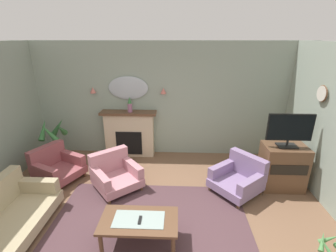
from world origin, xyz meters
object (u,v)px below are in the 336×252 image
(wall_clock, at_px, (322,94))
(tv_flatscreen, at_px, (290,130))
(mantel_vase_right, at_px, (130,105))
(wall_sconce_left, at_px, (93,90))
(wall_mirror, at_px, (128,88))
(armchair_near_fireplace, at_px, (115,173))
(tv_cabinet, at_px, (282,167))
(tv_remote, at_px, (140,220))
(wall_sconce_right, at_px, (163,91))
(armchair_beside_couch, at_px, (56,166))
(potted_plant_corner_palm, at_px, (55,144))
(coffee_table, at_px, (139,223))
(armchair_by_coffee_table, at_px, (239,177))
(fireplace, at_px, (130,134))
(floral_couch, at_px, (1,221))

(wall_clock, height_order, tv_flatscreen, wall_clock)
(mantel_vase_right, height_order, wall_sconce_left, wall_sconce_left)
(wall_mirror, distance_m, armchair_near_fireplace, 2.10)
(wall_sconce_left, bearing_deg, tv_cabinet, -18.26)
(wall_clock, bearing_deg, tv_remote, -151.31)
(wall_mirror, relative_size, wall_sconce_right, 6.86)
(wall_sconce_right, relative_size, tv_flatscreen, 0.17)
(armchair_beside_couch, bearing_deg, tv_flatscreen, -1.38)
(wall_sconce_right, relative_size, potted_plant_corner_palm, 0.13)
(coffee_table, xyz_separation_m, armchair_near_fireplace, (-0.71, 1.42, -0.08))
(wall_mirror, xyz_separation_m, armchair_by_coffee_table, (2.41, -1.60, -1.40))
(mantel_vase_right, height_order, armchair_near_fireplace, mantel_vase_right)
(wall_clock, xyz_separation_m, tv_cabinet, (-0.51, -0.10, -1.45))
(armchair_beside_couch, bearing_deg, tv_remote, -39.43)
(tv_remote, height_order, armchair_beside_couch, armchair_beside_couch)
(wall_sconce_right, bearing_deg, wall_mirror, 176.63)
(wall_clock, bearing_deg, armchair_beside_couch, -179.86)
(armchair_by_coffee_table, height_order, tv_flatscreen, tv_flatscreen)
(wall_clock, height_order, potted_plant_corner_palm, wall_clock)
(mantel_vase_right, bearing_deg, wall_sconce_left, 172.41)
(wall_sconce_right, xyz_separation_m, potted_plant_corner_palm, (-2.51, -0.62, -1.17))
(wall_clock, height_order, tv_cabinet, wall_clock)
(fireplace, distance_m, wall_clock, 4.19)
(floral_couch, relative_size, armchair_near_fireplace, 1.51)
(mantel_vase_right, xyz_separation_m, coffee_table, (0.62, -2.81, -0.95))
(wall_sconce_right, height_order, tv_flatscreen, wall_sconce_right)
(wall_mirror, bearing_deg, armchair_beside_couch, -135.70)
(wall_sconce_right, relative_size, armchair_by_coffee_table, 0.12)
(tv_cabinet, bearing_deg, wall_clock, 11.48)
(fireplace, bearing_deg, armchair_near_fireplace, -91.56)
(wall_clock, bearing_deg, coffee_table, -151.82)
(tv_flatscreen, bearing_deg, armchair_beside_couch, 178.62)
(armchair_beside_couch, relative_size, potted_plant_corner_palm, 0.98)
(wall_mirror, relative_size, potted_plant_corner_palm, 0.87)
(armchair_by_coffee_table, bearing_deg, tv_cabinet, 11.85)
(armchair_near_fireplace, height_order, armchair_beside_couch, same)
(wall_mirror, height_order, armchair_near_fireplace, wall_mirror)
(wall_sconce_right, bearing_deg, armchair_beside_couch, -150.01)
(fireplace, distance_m, wall_sconce_right, 1.38)
(wall_sconce_left, distance_m, armchair_by_coffee_table, 3.85)
(wall_sconce_left, distance_m, wall_sconce_right, 1.70)
(tv_flatscreen, bearing_deg, tv_remote, -148.74)
(mantel_vase_right, bearing_deg, potted_plant_corner_palm, -163.80)
(mantel_vase_right, height_order, wall_clock, wall_clock)
(coffee_table, relative_size, floral_couch, 0.64)
(fireplace, xyz_separation_m, wall_sconce_left, (-0.85, 0.09, 1.09))
(floral_couch, height_order, armchair_near_fireplace, floral_couch)
(coffee_table, bearing_deg, wall_sconce_right, 86.57)
(coffee_table, xyz_separation_m, tv_flatscreen, (2.61, 1.55, 0.86))
(wall_sconce_right, bearing_deg, floral_couch, -127.53)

